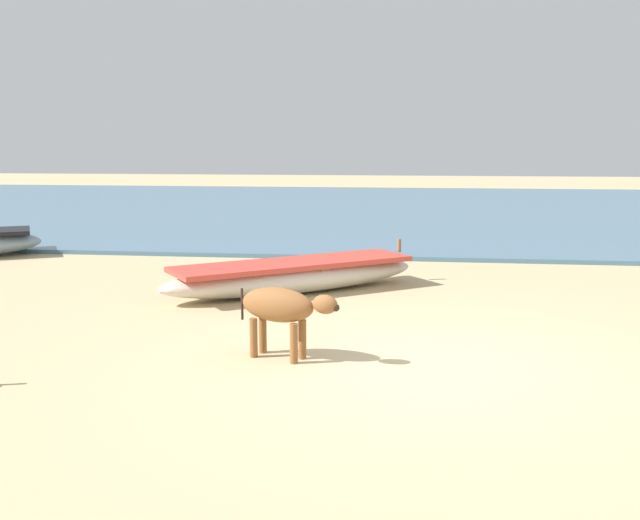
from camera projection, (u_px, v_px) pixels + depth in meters
ground at (426, 367)px, 6.90m from camera, size 80.00×80.00×0.00m
sea_water at (419, 209)px, 22.77m from camera, size 60.00×20.00×0.08m
fishing_boat_1 at (294, 275)px, 10.29m from camera, size 3.69×3.08×0.64m
calf_near_brown at (281, 308)px, 7.10m from camera, size 1.06×0.57×0.70m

